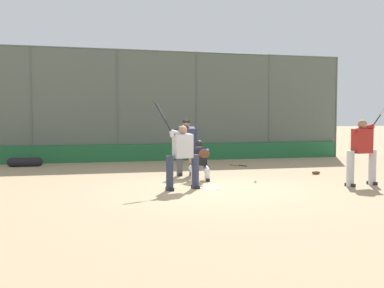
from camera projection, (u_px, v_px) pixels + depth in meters
The scene contains 13 objects.
ground_plane at pixel (210, 188), 11.10m from camera, with size 160.00×160.00×0.00m, color tan.
home_plate_marker at pixel (210, 188), 11.10m from camera, with size 0.43×0.43×0.01m, color white.
backstop_fence at pixel (158, 103), 18.35m from camera, with size 16.44×0.08×4.51m.
padding_wall at pixel (158, 152), 18.37m from camera, with size 16.03×0.18×0.69m, color #236638.
bleachers_beyond at pixel (143, 145), 20.81m from camera, with size 11.45×2.50×1.48m.
batter_at_plate at pixel (182, 155), 10.89m from camera, with size 1.08×0.55×2.11m.
catcher_behind_plate at pixel (200, 160), 12.47m from camera, with size 0.60×0.72×1.12m.
umpire_home at pixel (186, 146), 13.51m from camera, with size 0.69×0.42×1.69m.
batter_on_deck at pixel (362, 150), 11.53m from camera, with size 1.13×0.56×2.24m.
spare_bat_near_backstop at pixel (236, 165), 16.43m from camera, with size 0.42×0.78×0.07m.
fielding_glove_on_dirt at pixel (316, 173), 13.92m from camera, with size 0.27×0.21×0.10m.
baseball_loose at pixel (255, 181), 12.15m from camera, with size 0.07×0.07×0.07m, color white.
equipment_bag_dugout_side at pixel (25, 162), 16.15m from camera, with size 1.24×0.33×0.33m.
Camera 1 is at (3.09, 10.58, 1.73)m, focal length 42.00 mm.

